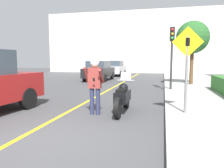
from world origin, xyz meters
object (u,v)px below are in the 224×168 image
at_px(street_tree, 193,38).
at_px(parked_car_black, 99,71).
at_px(motorcycle, 123,97).
at_px(person_biker, 95,80).
at_px(traffic_light, 172,46).
at_px(crossing_sign, 187,62).
at_px(parked_car_silver, 115,68).
at_px(parked_car_grey, 117,67).

relative_size(street_tree, parked_car_black, 0.99).
xyz_separation_m(motorcycle, person_biker, (-0.82, -0.47, 0.61)).
bearing_deg(street_tree, person_biker, -114.11).
xyz_separation_m(motorcycle, parked_car_black, (-4.10, 10.94, 0.34)).
bearing_deg(parked_car_black, traffic_light, -43.66).
xyz_separation_m(person_biker, crossing_sign, (2.79, 0.29, 0.58)).
distance_m(crossing_sign, parked_car_black, 12.70).
xyz_separation_m(parked_car_silver, parked_car_grey, (-0.92, 5.73, 0.00)).
xyz_separation_m(motorcycle, parked_car_silver, (-4.02, 16.87, 0.34)).
distance_m(person_biker, parked_car_black, 11.87).
relative_size(parked_car_black, parked_car_silver, 1.00).
bearing_deg(motorcycle, crossing_sign, -5.14).
bearing_deg(parked_car_silver, motorcycle, -76.60).
relative_size(person_biker, crossing_sign, 0.70).
bearing_deg(motorcycle, parked_car_silver, 103.40).
xyz_separation_m(person_biker, traffic_light, (2.53, 5.86, 1.39)).
bearing_deg(person_biker, street_tree, 65.89).
relative_size(motorcycle, parked_car_silver, 0.53).
bearing_deg(traffic_light, crossing_sign, -87.30).
height_order(person_biker, parked_car_black, person_biker).
bearing_deg(crossing_sign, person_biker, -174.11).
bearing_deg(person_biker, parked_car_silver, 100.46).
distance_m(parked_car_black, parked_car_grey, 11.68).
bearing_deg(traffic_light, parked_car_black, 136.34).
xyz_separation_m(traffic_light, parked_car_black, (-5.81, 5.55, -1.65)).
distance_m(parked_car_silver, parked_car_grey, 5.80).
relative_size(motorcycle, parked_car_black, 0.53).
bearing_deg(traffic_light, street_tree, 64.40).
bearing_deg(person_biker, motorcycle, 29.60).
bearing_deg(parked_car_grey, motorcycle, -77.67).
bearing_deg(parked_car_grey, street_tree, -60.62).
bearing_deg(parked_car_black, parked_car_grey, 94.11).
bearing_deg(parked_car_silver, traffic_light, -63.46).
bearing_deg(street_tree, crossing_sign, -97.60).
bearing_deg(traffic_light, person_biker, -113.35).
height_order(motorcycle, traffic_light, traffic_light).
relative_size(crossing_sign, parked_car_grey, 0.62).
bearing_deg(street_tree, parked_car_silver, 129.77).
bearing_deg(parked_car_black, street_tree, -20.09).
distance_m(person_biker, traffic_light, 6.53).
distance_m(motorcycle, parked_car_black, 11.69).
distance_m(traffic_light, parked_car_grey, 18.51).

